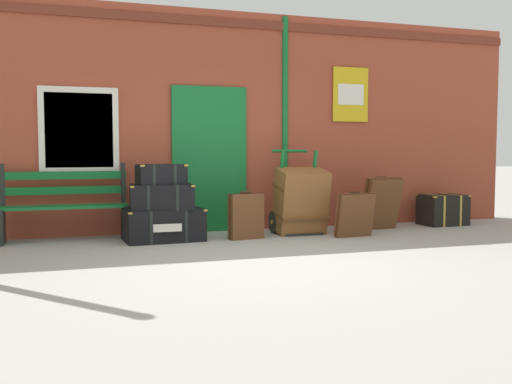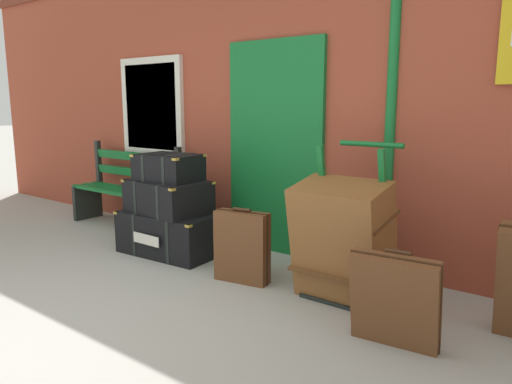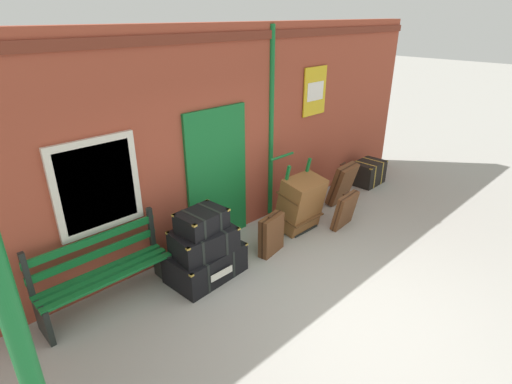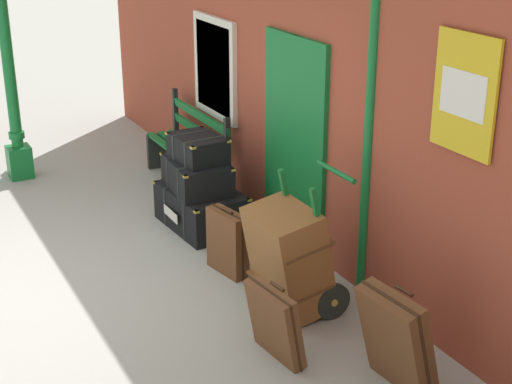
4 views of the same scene
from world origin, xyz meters
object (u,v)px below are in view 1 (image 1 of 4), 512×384
object	(u,v)px
suitcase_umber	(381,203)
steamer_trunk_middle	(161,197)
suitcase_caramel	(355,215)
corner_trunk	(443,210)
steamer_trunk_base	(163,225)
steamer_trunk_top	(161,174)
large_brown_trunk	(301,201)
suitcase_oxblood	(246,216)
porters_trolley	(296,214)
platform_bench	(65,207)

from	to	relation	value
suitcase_umber	steamer_trunk_middle	bearing A→B (deg)	-178.55
suitcase_caramel	corner_trunk	xyz separation A→B (m)	(1.95, 0.74, -0.06)
steamer_trunk_base	suitcase_caramel	xyz separation A→B (m)	(2.53, -0.51, 0.09)
steamer_trunk_top	corner_trunk	size ratio (longest dim) A/B	0.91
steamer_trunk_middle	suitcase_caramel	size ratio (longest dim) A/B	1.36
large_brown_trunk	corner_trunk	bearing A→B (deg)	6.10
large_brown_trunk	steamer_trunk_middle	bearing A→B (deg)	179.37
suitcase_oxblood	suitcase_umber	world-z (taller)	suitcase_umber
steamer_trunk_middle	corner_trunk	bearing A→B (deg)	3.19
porters_trolley	large_brown_trunk	world-z (taller)	porters_trolley
corner_trunk	suitcase_caramel	bearing A→B (deg)	-159.22
large_brown_trunk	suitcase_caramel	distance (m)	0.78
steamer_trunk_middle	platform_bench	bearing A→B (deg)	160.65
steamer_trunk_middle	porters_trolley	size ratio (longest dim) A/B	0.71
suitcase_umber	suitcase_caramel	bearing A→B (deg)	-142.27
platform_bench	large_brown_trunk	bearing A→B (deg)	-7.98
steamer_trunk_base	steamer_trunk_top	world-z (taller)	steamer_trunk_top
large_brown_trunk	suitcase_umber	size ratio (longest dim) A/B	1.19
corner_trunk	suitcase_oxblood	bearing A→B (deg)	-172.74
porters_trolley	suitcase_caramel	world-z (taller)	porters_trolley
steamer_trunk_top	porters_trolley	xyz separation A→B (m)	(1.95, 0.13, -0.60)
steamer_trunk_base	steamer_trunk_top	size ratio (longest dim) A/B	1.64
large_brown_trunk	corner_trunk	distance (m)	2.57
steamer_trunk_top	suitcase_umber	world-z (taller)	steamer_trunk_top
steamer_trunk_base	large_brown_trunk	xyz separation A→B (m)	(1.93, -0.05, 0.26)
steamer_trunk_top	large_brown_trunk	xyz separation A→B (m)	(1.95, -0.04, -0.40)
steamer_trunk_top	suitcase_umber	size ratio (longest dim) A/B	0.80
steamer_trunk_top	porters_trolley	bearing A→B (deg)	3.94
porters_trolley	corner_trunk	bearing A→B (deg)	2.18
large_brown_trunk	steamer_trunk_base	bearing A→B (deg)	178.59
suitcase_umber	suitcase_caramel	distance (m)	0.94
platform_bench	steamer_trunk_top	xyz separation A→B (m)	(1.19, -0.40, 0.43)
steamer_trunk_base	large_brown_trunk	world-z (taller)	large_brown_trunk
platform_bench	suitcase_caramel	bearing A→B (deg)	-13.62
platform_bench	steamer_trunk_top	size ratio (longest dim) A/B	2.50
platform_bench	steamer_trunk_base	xyz separation A→B (m)	(1.22, -0.39, -0.23)
large_brown_trunk	porters_trolley	bearing A→B (deg)	90.00
steamer_trunk_top	corner_trunk	xyz separation A→B (m)	(4.50, 0.23, -0.63)
suitcase_oxblood	suitcase_umber	bearing A→B (deg)	6.90
steamer_trunk_base	corner_trunk	xyz separation A→B (m)	(4.47, 0.22, 0.03)
steamer_trunk_base	corner_trunk	bearing A→B (deg)	2.88
porters_trolley	suitcase_umber	xyz separation A→B (m)	(1.34, -0.07, 0.12)
suitcase_umber	corner_trunk	bearing A→B (deg)	7.90
steamer_trunk_base	suitcase_umber	size ratio (longest dim) A/B	1.32
suitcase_oxblood	suitcase_caramel	size ratio (longest dim) A/B	1.03
steamer_trunk_top	corner_trunk	distance (m)	4.55
suitcase_oxblood	platform_bench	bearing A→B (deg)	165.27
suitcase_oxblood	corner_trunk	distance (m)	3.43
suitcase_oxblood	suitcase_umber	xyz separation A→B (m)	(2.20, 0.27, 0.09)
steamer_trunk_base	steamer_trunk_middle	size ratio (longest dim) A/B	1.24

